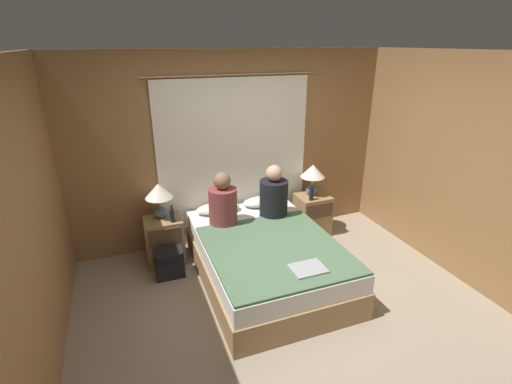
{
  "coord_description": "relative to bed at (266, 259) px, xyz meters",
  "views": [
    {
      "loc": [
        -1.39,
        -2.73,
        2.57
      ],
      "look_at": [
        0.0,
        0.97,
        0.97
      ],
      "focal_mm": 26.0,
      "sensor_mm": 36.0,
      "label": 1
    }
  ],
  "objects": [
    {
      "name": "bed",
      "position": [
        0.0,
        0.0,
        0.0
      ],
      "size": [
        1.44,
        2.09,
        0.52
      ],
      "color": "#99754C",
      "rests_on": "ground_plane"
    },
    {
      "name": "ground_plane",
      "position": [
        0.0,
        -0.66,
        -0.25
      ],
      "size": [
        16.0,
        16.0,
        0.0
      ],
      "primitive_type": "plane",
      "color": "gray"
    },
    {
      "name": "wall_right",
      "position": [
        2.14,
        -0.66,
        1.0
      ],
      "size": [
        0.06,
        3.69,
        2.5
      ],
      "color": "olive",
      "rests_on": "ground_plane"
    },
    {
      "name": "person_left_in_bed",
      "position": [
        -0.34,
        0.52,
        0.53
      ],
      "size": [
        0.34,
        0.34,
        0.66
      ],
      "color": "brown",
      "rests_on": "bed"
    },
    {
      "name": "beer_bottle_on_right_stand",
      "position": [
        0.94,
        0.68,
        0.4
      ],
      "size": [
        0.06,
        0.06,
        0.22
      ],
      "color": "black",
      "rests_on": "nightstand_right"
    },
    {
      "name": "pillow_left",
      "position": [
        -0.32,
        0.86,
        0.32
      ],
      "size": [
        0.57,
        0.28,
        0.12
      ],
      "color": "silver",
      "rests_on": "bed"
    },
    {
      "name": "beer_bottle_on_left_stand",
      "position": [
        -0.93,
        0.68,
        0.41
      ],
      "size": [
        0.06,
        0.06,
        0.22
      ],
      "color": "black",
      "rests_on": "nightstand_left"
    },
    {
      "name": "blanket_on_bed",
      "position": [
        0.0,
        -0.26,
        0.28
      ],
      "size": [
        1.38,
        1.5,
        0.03
      ],
      "color": "#4C6B4C",
      "rests_on": "bed"
    },
    {
      "name": "wall_back",
      "position": [
        0.0,
        1.16,
        1.0
      ],
      "size": [
        4.33,
        0.06,
        2.5
      ],
      "color": "olive",
      "rests_on": "ground_plane"
    },
    {
      "name": "nightstand_left",
      "position": [
        -1.04,
        0.79,
        0.03
      ],
      "size": [
        0.45,
        0.4,
        0.58
      ],
      "color": "#937047",
      "rests_on": "ground_plane"
    },
    {
      "name": "nightstand_right",
      "position": [
        1.04,
        0.79,
        0.03
      ],
      "size": [
        0.45,
        0.4,
        0.58
      ],
      "color": "#937047",
      "rests_on": "ground_plane"
    },
    {
      "name": "lamp_right",
      "position": [
        1.04,
        0.85,
        0.63
      ],
      "size": [
        0.33,
        0.33,
        0.44
      ],
      "color": "slate",
      "rests_on": "nightstand_right"
    },
    {
      "name": "lamp_left",
      "position": [
        -1.04,
        0.85,
        0.63
      ],
      "size": [
        0.33,
        0.33,
        0.44
      ],
      "color": "slate",
      "rests_on": "nightstand_left"
    },
    {
      "name": "wall_left",
      "position": [
        -2.14,
        -0.66,
        1.0
      ],
      "size": [
        0.06,
        3.69,
        2.5
      ],
      "color": "olive",
      "rests_on": "ground_plane"
    },
    {
      "name": "pillow_right",
      "position": [
        0.32,
        0.86,
        0.32
      ],
      "size": [
        0.57,
        0.28,
        0.12
      ],
      "color": "silver",
      "rests_on": "bed"
    },
    {
      "name": "curtain_panel",
      "position": [
        0.0,
        1.1,
        0.84
      ],
      "size": [
        2.22,
        0.02,
        2.21
      ],
      "color": "white",
      "rests_on": "ground_plane"
    },
    {
      "name": "person_right_in_bed",
      "position": [
        0.32,
        0.52,
        0.54
      ],
      "size": [
        0.35,
        0.35,
        0.67
      ],
      "color": "black",
      "rests_on": "bed"
    },
    {
      "name": "backpack_on_floor",
      "position": [
        -1.04,
        0.42,
        -0.06
      ],
      "size": [
        0.33,
        0.23,
        0.35
      ],
      "color": "black",
      "rests_on": "ground_plane"
    },
    {
      "name": "laptop_on_bed",
      "position": [
        0.14,
        -0.74,
        0.3
      ],
      "size": [
        0.33,
        0.26,
        0.02
      ],
      "color": "#9EA0A5",
      "rests_on": "blanket_on_bed"
    }
  ]
}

